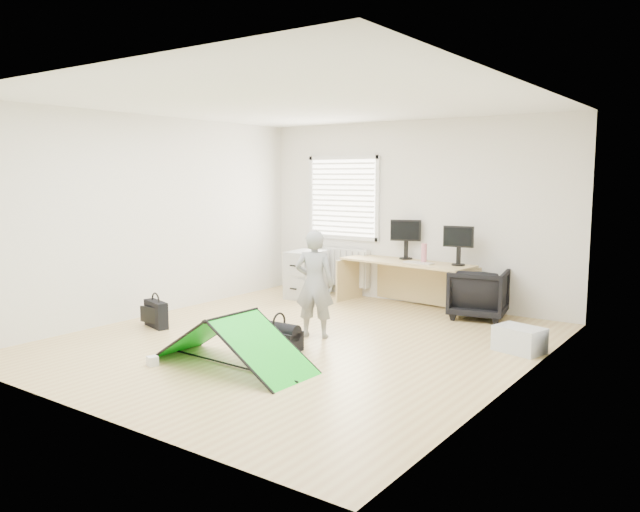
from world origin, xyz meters
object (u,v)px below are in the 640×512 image
Objects in this scene: desk at (406,284)px; laptop_bag at (156,314)px; filing_cabinet at (306,274)px; thermos at (424,253)px; kite at (232,341)px; person at (315,284)px; monitor_right at (459,251)px; duffel_bag at (279,340)px; monitor_left at (406,245)px; office_chair at (479,293)px; storage_crate at (519,339)px.

desk is 4.44× the size of laptop_bag.
desk is at bearing 2.64° from filing_cabinet.
thermos is 0.16× the size of kite.
filing_cabinet is 0.58× the size of person.
monitor_right is 3.07m from duffel_bag.
thermos is at bearing 4.08° from desk.
laptop_bag is (-0.38, -2.65, -0.20)m from filing_cabinet.
filing_cabinet is 1.76× the size of monitor_right.
duffel_bag is at bearing 92.77° from kite.
laptop_bag is at bearing -141.41° from monitor_left.
thermos is at bearing 68.06° from laptop_bag.
office_chair is 0.58× the size of person.
monitor_right is 2.06m from storage_crate.
monitor_right reaches higher than thermos.
filing_cabinet is at bearing -172.79° from thermos.
duffel_bag is at bearing 55.07° from office_chair.
monitor_left is at bearing 89.55° from duffel_bag.
monitor_left reaches higher than thermos.
filing_cabinet is at bearing 178.99° from monitor_right.
person is (-0.08, -2.14, 0.30)m from desk.
storage_crate is at bearing 47.31° from kite.
filing_cabinet is 2.69m from laptop_bag.
office_chair is 2.42m from person.
kite is (-0.36, -3.54, -0.55)m from thermos.
desk is 4.41× the size of monitor_left.
monitor_left is 0.61× the size of office_chair.
office_chair reaches higher than duffel_bag.
desk is at bearing 90.78° from kite.
person reaches higher than laptop_bag.
thermos is 0.96m from office_chair.
kite is (-0.85, -3.60, -0.61)m from monitor_right.
monitor_right is at bearing 133.25° from storage_crate.
person is (1.53, -1.88, 0.27)m from filing_cabinet.
storage_crate is at bearing -55.81° from monitor_left.
monitor_right is 0.33× the size of person.
desk is at bearing 71.87° from laptop_bag.
storage_crate is (2.22, -1.57, -0.75)m from monitor_left.
monitor_left reaches higher than duffel_bag.
laptop_bag is at bearing -104.45° from filing_cabinet.
filing_cabinet reaches higher than kite.
filing_cabinet is at bearing 163.47° from storage_crate.
office_chair is at bearing -25.00° from monitor_right.
desk is at bearing 147.17° from storage_crate.
office_chair is 1.65× the size of laptop_bag.
person reaches higher than duffel_bag.
duffel_bag is at bearing -97.56° from thermos.
monitor_right is at bearing -31.06° from monitor_left.
office_chair is 4.22m from laptop_bag.
thermos reaches higher than duffel_bag.
person is 0.75× the size of kite.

